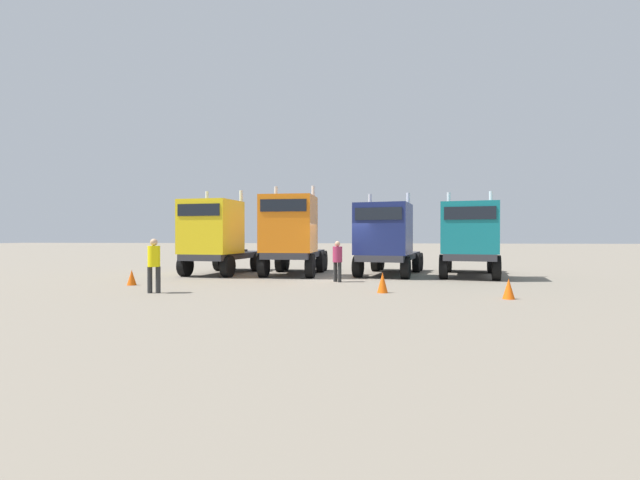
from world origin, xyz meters
The scene contains 10 objects.
ground centered at (0.00, 0.00, 0.00)m, with size 200.00×200.00×0.00m, color gray.
semi_truck_yellow centered at (-6.24, 1.18, 1.90)m, with size 3.27×6.15×4.24m.
semi_truck_orange centered at (-2.48, 1.10, 2.00)m, with size 2.74×5.79×4.41m.
semi_truck_navy centered at (2.08, 1.51, 1.79)m, with size 3.85×6.53×4.04m.
semi_truck_teal centered at (5.91, 1.24, 1.78)m, with size 3.80×6.68×4.03m.
visitor_in_hivis centered at (-5.96, -5.80, 1.07)m, with size 0.45×0.43×1.83m.
visitor_with_camera centered at (-0.07, -1.52, 0.99)m, with size 0.57×0.57×1.71m.
traffic_cone_near centered at (-7.98, -3.63, 0.30)m, with size 0.36×0.36×0.60m, color #F2590C.
traffic_cone_mid centered at (1.70, -4.89, 0.35)m, with size 0.36×0.36×0.69m, color #F2590C.
traffic_cone_far centered at (5.47, -5.97, 0.31)m, with size 0.36×0.36×0.63m, color #F2590C.
Camera 1 is at (1.22, -19.92, 1.91)m, focal length 24.77 mm.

